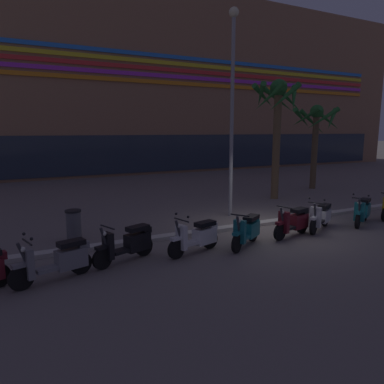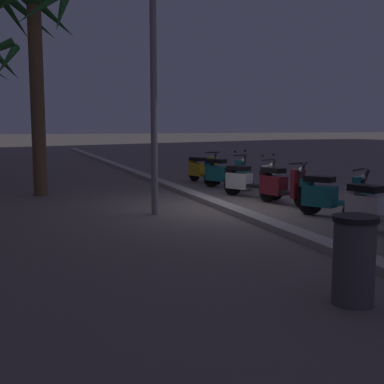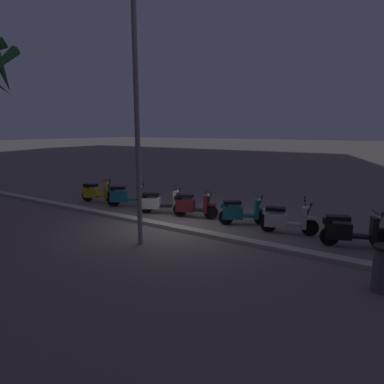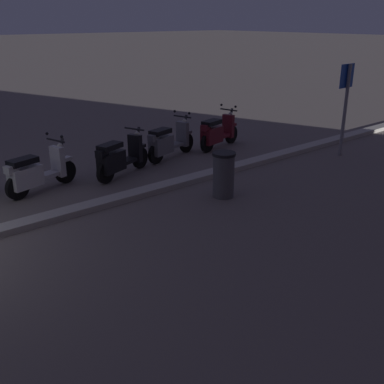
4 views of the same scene
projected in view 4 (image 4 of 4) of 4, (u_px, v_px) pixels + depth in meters
The scene contains 6 objects.
scooter_maroon_second_in_line at pixel (217, 133), 12.91m from camera, with size 1.72×0.70×1.17m.
scooter_grey_tail_end at pixel (168, 142), 11.94m from camera, with size 1.81×0.77×1.17m.
scooter_black_mid_rear at pixel (119, 158), 10.57m from camera, with size 1.74×0.85×1.04m.
scooter_white_mid_front at pixel (36, 172), 9.62m from camera, with size 1.73×0.74×1.17m.
crossing_sign at pixel (346, 99), 11.91m from camera, with size 0.60×0.13×2.40m.
litter_bin at pixel (224, 174), 9.40m from camera, with size 0.48×0.48×0.95m.
Camera 4 is at (-0.18, 7.98, 3.49)m, focal length 42.83 mm.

